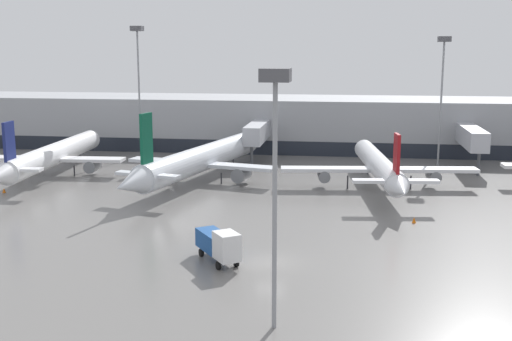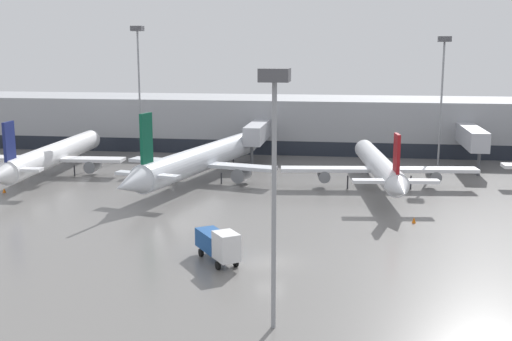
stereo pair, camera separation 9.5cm
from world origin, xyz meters
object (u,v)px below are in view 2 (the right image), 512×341
Objects in this scene: parked_jet_3 at (379,166)px; apron_light_mast_2 at (443,65)px; apron_light_mast_1 at (274,123)px; traffic_cone_0 at (414,220)px; service_truck_0 at (218,243)px; traffic_cone_1 at (4,190)px; parked_jet_2 at (54,155)px; parked_jet_1 at (201,159)px; apron_light_mast_3 at (138,56)px.

apron_light_mast_2 is at bearing -35.49° from parked_jet_3.
apron_light_mast_1 is at bearing -106.44° from apron_light_mast_2.
traffic_cone_0 is 0.04× the size of apron_light_mast_1.
service_truck_0 is 10.25× the size of traffic_cone_1.
parked_jet_2 is 2.26× the size of apron_light_mast_1.
parked_jet_3 is at bearing -79.69° from parked_jet_1.
parked_jet_2 is 6.37× the size of service_truck_0.
traffic_cone_0 is at bearing -8.15° from traffic_cone_1.
parked_jet_2 is 45.38m from service_truck_0.
parked_jet_1 reaches higher than traffic_cone_0.
apron_light_mast_2 is at bearing 118.94° from service_truck_0.
traffic_cone_1 is at bearing 94.61° from parked_jet_3.
parked_jet_2 is 12.00m from traffic_cone_1.
traffic_cone_0 is 1.09× the size of traffic_cone_1.
parked_jet_1 is 64.26× the size of traffic_cone_0.
service_truck_0 is at bearing -116.16° from apron_light_mast_2.
parked_jet_1 is at bearing -51.86° from apron_light_mast_3.
apron_light_mast_3 is (7.01, 17.30, 13.50)m from parked_jet_2.
parked_jet_2 is at bearing -112.06° from apron_light_mast_3.
traffic_cone_1 is 52.21m from apron_light_mast_1.
parked_jet_2 is at bearing 84.95° from traffic_cone_1.
traffic_cone_1 is (-22.53, -10.54, -2.67)m from parked_jet_1.
traffic_cone_1 is 0.03× the size of apron_light_mast_1.
parked_jet_3 is 5.65× the size of service_truck_0.
parked_jet_2 reaches higher than traffic_cone_1.
apron_light_mast_3 reaches higher than traffic_cone_0.
apron_light_mast_1 is (-8.31, -43.17, 10.25)m from parked_jet_3.
traffic_cone_0 is 0.03× the size of apron_light_mast_3.
parked_jet_2 reaches higher than service_truck_0.
apron_light_mast_3 reaches higher than parked_jet_1.
service_truck_0 is (-14.36, -31.18, -1.28)m from parked_jet_3.
apron_light_mast_1 reaches higher than parked_jet_2.
apron_light_mast_1 is at bearing -112.77° from traffic_cone_0.
service_truck_0 is 22.83m from traffic_cone_0.
apron_light_mast_3 is at bearing -25.08° from parked_jet_2.
parked_jet_3 is 34.35m from service_truck_0.
parked_jet_2 is 65.30× the size of traffic_cone_1.
parked_jet_2 is 1.13× the size of parked_jet_3.
service_truck_0 is 17.70m from apron_light_mast_1.
apron_light_mast_2 is (6.70, 34.03, 14.81)m from traffic_cone_0.
parked_jet_2 is 58.00m from apron_light_mast_2.
traffic_cone_1 is at bearing 138.05° from apron_light_mast_1.
parked_jet_1 reaches higher than service_truck_0.
parked_jet_1 is 1.07× the size of parked_jet_2.
traffic_cone_1 is at bearing -105.51° from apron_light_mast_3.
apron_light_mast_2 is (24.00, 48.86, 13.51)m from service_truck_0.
parked_jet_1 reaches higher than parked_jet_2.
parked_jet_1 is 38.90m from apron_light_mast_2.
parked_jet_3 is at bearing -118.61° from apron_light_mast_2.
parked_jet_2 is 23.04m from apron_light_mast_3.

